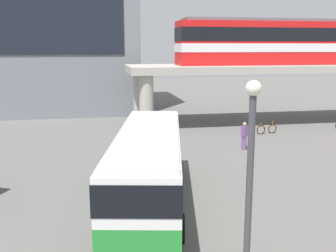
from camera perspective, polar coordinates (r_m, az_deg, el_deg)
ground_plane at (r=25.38m, az=-5.84°, el=-3.80°), size 120.00×120.00×0.00m
elevated_platform at (r=37.84m, az=20.00°, el=7.28°), size 32.77×6.35×5.06m
train at (r=37.58m, az=19.75°, el=11.31°), size 23.68×2.96×3.84m
bus_main at (r=16.38m, az=-2.78°, el=-4.99°), size 4.61×11.32×3.22m
bicycle_orange at (r=31.52m, az=13.95°, el=-0.44°), size 1.77×0.40×1.04m
pedestrian_at_kerb at (r=26.22m, az=10.86°, el=-1.51°), size 0.48×0.42×1.82m
lamp_post at (r=9.47m, az=11.60°, el=-7.97°), size 0.36×0.36×5.85m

